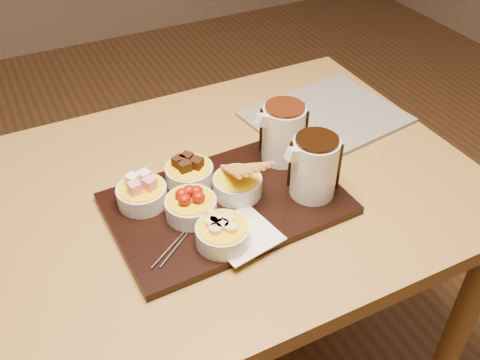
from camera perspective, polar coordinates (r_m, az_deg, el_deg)
name	(u,v)px	position (r m, az deg, el deg)	size (l,w,h in m)	color
dining_table	(199,224)	(1.20, -4.36, -4.75)	(1.20, 0.80, 0.75)	#A17A3B
serving_board	(227,204)	(1.08, -1.42, -2.54)	(0.46, 0.30, 0.02)	black
napkin	(242,234)	(1.00, 0.21, -5.80)	(0.12, 0.12, 0.00)	white
bowl_marshmallows	(142,195)	(1.08, -10.41, -1.61)	(0.10, 0.10, 0.04)	silver
bowl_cake	(189,175)	(1.11, -5.41, 0.59)	(0.10, 0.10, 0.04)	silver
bowl_strawberries	(191,208)	(1.04, -5.25, -2.95)	(0.10, 0.10, 0.04)	silver
bowl_biscotti	(237,186)	(1.08, -0.28, -0.62)	(0.10, 0.10, 0.04)	silver
bowl_bananas	(223,235)	(0.98, -1.86, -5.86)	(0.10, 0.10, 0.04)	silver
pitcher_dark_chocolate	(314,168)	(1.07, 7.92, 1.32)	(0.09, 0.09, 0.13)	silver
pitcher_milk_chocolate	(283,134)	(1.16, 4.64, 4.95)	(0.09, 0.09, 0.13)	silver
fondue_skewers	(192,223)	(1.03, -5.13, -4.59)	(0.26, 0.03, 0.01)	silver
newspaper	(326,117)	(1.37, 9.14, 6.63)	(0.36, 0.28, 0.01)	beige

